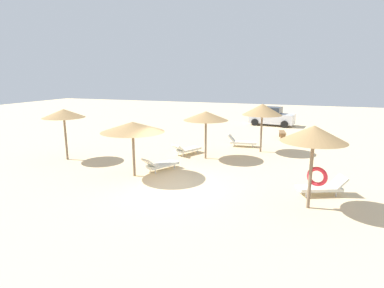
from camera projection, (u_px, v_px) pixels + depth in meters
ground_plane at (168, 185)px, 13.57m from camera, size 80.00×80.00×0.00m
parasol_0 at (133, 127)px, 14.35m from camera, size 2.91×2.91×2.56m
parasol_1 at (262, 110)px, 18.92m from camera, size 2.37×2.37×2.95m
parasol_2 at (206, 116)px, 17.42m from camera, size 2.49×2.49×2.68m
parasol_3 at (314, 135)px, 10.72m from camera, size 2.23×2.23×2.98m
parasol_4 at (64, 114)px, 17.17m from camera, size 2.28×2.28×2.83m
lounger_0 at (160, 164)px, 15.60m from camera, size 1.43×1.97×0.73m
lounger_1 at (241, 142)px, 20.84m from camera, size 1.92×0.83×0.78m
lounger_2 at (186, 149)px, 18.77m from camera, size 1.39×1.98×0.71m
lounger_3 at (322, 187)px, 12.44m from camera, size 1.97×1.34×0.76m
bench_0 at (282, 134)px, 23.59m from camera, size 0.64×1.55×0.49m
parked_car at (271, 117)px, 29.45m from camera, size 4.20×2.42×1.72m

